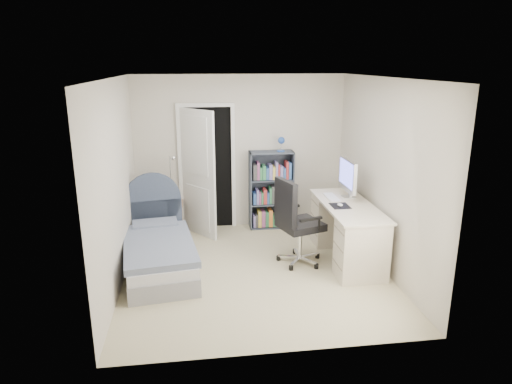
{
  "coord_description": "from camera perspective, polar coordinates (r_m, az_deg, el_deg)",
  "views": [
    {
      "loc": [
        -0.74,
        -5.51,
        2.69
      ],
      "look_at": [
        0.04,
        0.24,
        1.02
      ],
      "focal_mm": 32.0,
      "sensor_mm": 36.0,
      "label": 1
    }
  ],
  "objects": [
    {
      "name": "nightstand",
      "position": [
        7.47,
        -10.73,
        -2.12
      ],
      "size": [
        0.41,
        0.41,
        0.6
      ],
      "color": "tan",
      "rests_on": "ground"
    },
    {
      "name": "office_chair",
      "position": [
        6.16,
        4.84,
        -3.28
      ],
      "size": [
        0.67,
        0.69,
        1.2
      ],
      "color": "silver",
      "rests_on": "ground"
    },
    {
      "name": "room_shell",
      "position": [
        5.74,
        -0.13,
        1.52
      ],
      "size": [
        3.5,
        3.7,
        2.6
      ],
      "color": "tan",
      "rests_on": "ground"
    },
    {
      "name": "floor_lamp",
      "position": [
        7.33,
        -10.31,
        -1.37
      ],
      "size": [
        0.19,
        0.19,
        1.3
      ],
      "color": "silver",
      "rests_on": "ground"
    },
    {
      "name": "bookcase",
      "position": [
        7.55,
        1.93,
        -0.08
      ],
      "size": [
        0.72,
        0.31,
        1.53
      ],
      "color": "#3D4553",
      "rests_on": "ground"
    },
    {
      "name": "door",
      "position": [
        7.27,
        -6.89,
        2.75
      ],
      "size": [
        0.92,
        0.67,
        2.06
      ],
      "color": "black",
      "rests_on": "ground"
    },
    {
      "name": "bed",
      "position": [
        6.29,
        -12.09,
        -7.11
      ],
      "size": [
        1.09,
        1.93,
        1.13
      ],
      "color": "gray",
      "rests_on": "ground"
    },
    {
      "name": "desk",
      "position": [
        6.48,
        11.26,
        -4.57
      ],
      "size": [
        0.66,
        1.66,
        1.36
      ],
      "color": "beige",
      "rests_on": "ground"
    }
  ]
}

